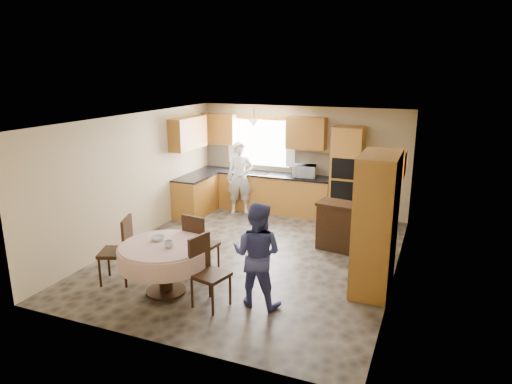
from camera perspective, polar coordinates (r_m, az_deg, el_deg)
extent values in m
cube|color=brown|center=(8.47, -0.44, -7.95)|extent=(5.00, 6.00, 0.01)
cube|color=white|center=(7.83, -0.47, 9.12)|extent=(5.00, 6.00, 0.01)
cube|color=tan|center=(10.82, 5.69, 4.03)|extent=(5.00, 0.02, 2.50)
cube|color=tan|center=(5.55, -12.55, -7.13)|extent=(5.00, 0.02, 2.50)
cube|color=tan|center=(9.29, -14.85, 1.74)|extent=(0.02, 6.00, 2.50)
cube|color=tan|center=(7.50, 17.48, -1.61)|extent=(0.02, 6.00, 2.50)
cube|color=white|center=(11.06, 0.71, 6.19)|extent=(1.40, 0.03, 1.10)
cube|color=white|center=(11.30, -2.94, 6.62)|extent=(0.22, 0.02, 1.15)
cube|color=white|center=(10.76, 4.35, 6.16)|extent=(0.22, 0.02, 1.15)
cube|color=#CB8936|center=(11.00, 0.88, -0.05)|extent=(3.30, 0.60, 0.88)
cube|color=black|center=(10.89, 0.89, 2.29)|extent=(3.30, 0.64, 0.04)
cube|color=#CB8936|center=(10.78, -7.57, -0.50)|extent=(0.60, 1.20, 0.88)
cube|color=black|center=(10.66, -7.66, 1.88)|extent=(0.64, 1.20, 0.04)
cube|color=tan|center=(11.09, 1.45, 4.00)|extent=(3.30, 0.02, 0.55)
cube|color=#A66729|center=(11.31, -4.56, 7.93)|extent=(0.85, 0.33, 0.72)
cube|color=#A66729|center=(10.52, 6.31, 7.34)|extent=(0.90, 0.33, 0.72)
cube|color=#A66729|center=(10.55, -8.49, 7.29)|extent=(0.33, 1.20, 0.72)
cube|color=#CB8936|center=(10.30, 11.30, 2.16)|extent=(0.66, 0.62, 2.12)
cube|color=black|center=(9.96, 11.00, 2.86)|extent=(0.56, 0.01, 0.45)
cube|color=black|center=(10.07, 10.86, 0.08)|extent=(0.56, 0.01, 0.45)
cone|color=beige|center=(10.55, -0.25, 8.60)|extent=(0.36, 0.36, 0.18)
cube|color=#38200F|center=(8.70, 11.54, -4.60)|extent=(1.26, 0.67, 0.86)
cube|color=black|center=(8.68, 14.50, -5.91)|extent=(0.47, 0.40, 0.55)
cube|color=#CB8936|center=(7.13, 14.77, -3.82)|extent=(0.56, 1.12, 2.13)
cylinder|color=#38200F|center=(7.16, -11.29, -9.61)|extent=(0.20, 0.20, 0.72)
cylinder|color=#38200F|center=(7.31, -11.15, -12.02)|extent=(0.61, 0.61, 0.04)
cylinder|color=beige|center=(7.00, -11.46, -6.64)|extent=(1.31, 1.31, 0.05)
cylinder|color=beige|center=(7.06, -11.40, -7.70)|extent=(1.37, 1.37, 0.28)
cube|color=#38200F|center=(7.64, -17.16, -7.22)|extent=(0.60, 0.60, 0.06)
cube|color=#38200F|center=(7.47, -15.79, -5.15)|extent=(0.20, 0.43, 0.56)
cylinder|color=#38200F|center=(7.72, -19.13, -9.26)|extent=(0.04, 0.04, 0.48)
cylinder|color=#38200F|center=(7.48, -16.77, -9.87)|extent=(0.04, 0.04, 0.48)
cylinder|color=#38200F|center=(8.00, -17.24, -8.23)|extent=(0.04, 0.04, 0.48)
cylinder|color=#38200F|center=(7.76, -14.90, -8.78)|extent=(0.04, 0.04, 0.48)
cube|color=#38200F|center=(7.67, -6.81, -6.62)|extent=(0.52, 0.52, 0.05)
cube|color=#38200F|center=(7.42, -7.85, -5.01)|extent=(0.44, 0.11, 0.54)
cylinder|color=#38200F|center=(7.71, -8.75, -8.66)|extent=(0.04, 0.04, 0.47)
cylinder|color=#38200F|center=(7.53, -6.15, -9.17)|extent=(0.04, 0.04, 0.47)
cylinder|color=#38200F|center=(8.02, -7.31, -7.64)|extent=(0.04, 0.04, 0.47)
cylinder|color=#38200F|center=(7.84, -4.78, -8.09)|extent=(0.04, 0.04, 0.47)
cube|color=#38200F|center=(6.62, -5.68, -10.31)|extent=(0.54, 0.54, 0.05)
cube|color=#38200F|center=(6.63, -7.08, -7.58)|extent=(0.14, 0.43, 0.54)
cylinder|color=#38200F|center=(6.67, -7.91, -12.61)|extent=(0.04, 0.04, 0.46)
cylinder|color=#38200F|center=(6.50, -4.88, -13.28)|extent=(0.04, 0.04, 0.46)
cylinder|color=#38200F|center=(6.97, -6.30, -11.28)|extent=(0.04, 0.04, 0.46)
cylinder|color=#38200F|center=(6.81, -3.38, -11.87)|extent=(0.04, 0.04, 0.46)
cube|color=gold|center=(8.03, 18.00, 3.29)|extent=(0.05, 0.52, 0.43)
cube|color=silver|center=(8.04, 17.79, 3.31)|extent=(0.01, 0.43, 0.34)
imported|color=silver|center=(10.48, 6.07, 2.60)|extent=(0.56, 0.43, 0.28)
imported|color=silver|center=(10.70, -2.02, 1.77)|extent=(0.73, 0.61, 1.70)
imported|color=#3A4180|center=(6.54, 0.13, -7.83)|extent=(0.76, 0.59, 1.54)
imported|color=#B2B2B2|center=(8.61, 9.69, -1.52)|extent=(0.22, 0.22, 0.05)
imported|color=silver|center=(8.48, 13.50, -1.00)|extent=(0.14, 0.14, 0.34)
imported|color=#B2B2B2|center=(6.85, -10.86, -6.41)|extent=(0.16, 0.16, 0.11)
imported|color=#B2B2B2|center=(7.16, -12.16, -5.69)|extent=(0.27, 0.27, 0.06)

